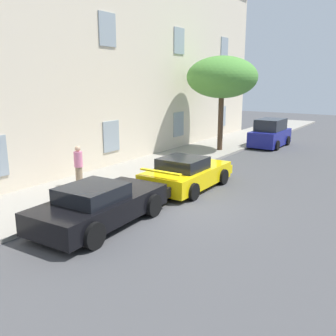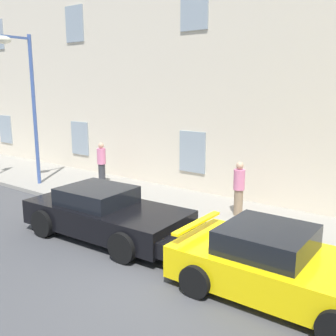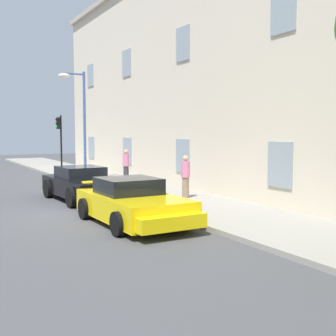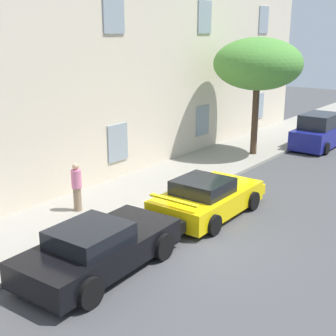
% 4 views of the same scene
% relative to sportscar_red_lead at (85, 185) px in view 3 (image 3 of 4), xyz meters
% --- Properties ---
extents(ground_plane, '(80.00, 80.00, 0.00)m').
position_rel_sportscar_red_lead_xyz_m(ground_plane, '(2.48, -0.87, -0.61)').
color(ground_plane, '#444447').
extents(sidewalk, '(60.00, 3.61, 0.14)m').
position_rel_sportscar_red_lead_xyz_m(sidewalk, '(2.48, 3.01, -0.54)').
color(sidewalk, gray).
rests_on(sidewalk, ground).
extents(building_facade, '(38.49, 4.68, 11.03)m').
position_rel_sportscar_red_lead_xyz_m(building_facade, '(2.48, 6.91, 4.92)').
color(building_facade, beige).
rests_on(building_facade, ground).
extents(sportscar_red_lead, '(4.99, 2.36, 1.31)m').
position_rel_sportscar_red_lead_xyz_m(sportscar_red_lead, '(0.00, 0.00, 0.00)').
color(sportscar_red_lead, black).
rests_on(sportscar_red_lead, ground).
extents(sportscar_yellow_flank, '(4.52, 2.32, 1.30)m').
position_rel_sportscar_red_lead_xyz_m(sportscar_yellow_flank, '(4.82, -0.11, -0.03)').
color(sportscar_yellow_flank, yellow).
rests_on(sportscar_yellow_flank, ground).
extents(traffic_light, '(0.22, 0.36, 3.49)m').
position_rel_sportscar_red_lead_xyz_m(traffic_light, '(-8.69, 1.42, 1.92)').
color(traffic_light, black).
rests_on(traffic_light, sidewalk).
extents(street_lamp, '(0.44, 1.42, 5.68)m').
position_rel_sportscar_red_lead_xyz_m(street_lamp, '(-6.10, 1.63, 3.46)').
color(street_lamp, '#3F5999').
rests_on(street_lamp, sidewalk).
extents(pedestrian_admiring, '(0.35, 0.35, 1.65)m').
position_rel_sportscar_red_lead_xyz_m(pedestrian_admiring, '(-4.03, 3.50, 0.38)').
color(pedestrian_admiring, '#333338').
rests_on(pedestrian_admiring, sidewalk).
extents(pedestrian_strolling, '(0.47, 0.47, 1.64)m').
position_rel_sportscar_red_lead_xyz_m(pedestrian_strolling, '(2.04, 3.32, 0.37)').
color(pedestrian_strolling, '#8C7259').
rests_on(pedestrian_strolling, sidewalk).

